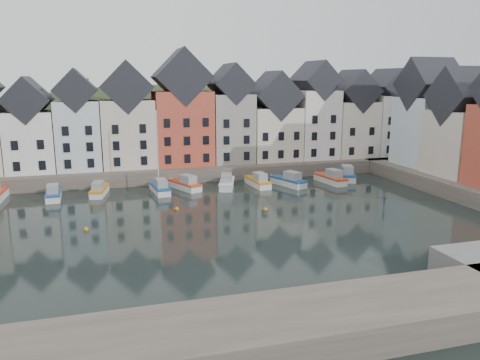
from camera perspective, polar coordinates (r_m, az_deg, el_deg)
name	(u,v)px	position (r m, az deg, el deg)	size (l,w,h in m)	color
ground	(227,228)	(48.78, -1.65, -5.85)	(260.00, 260.00, 0.00)	black
far_quay	(181,167)	(77.13, -7.18, 1.56)	(90.00, 16.00, 2.00)	#51473E
near_wall	(147,349)	(26.99, -11.28, -19.58)	(50.00, 6.00, 2.00)	#51473E
hillside	(165,230)	(106.85, -9.08, -5.99)	(153.60, 70.40, 64.00)	#273319
far_terrace	(202,119)	(74.67, -4.65, 7.37)	(72.37, 8.16, 17.78)	#F1E1C9
right_terrace	(466,125)	(71.39, 25.89, 6.01)	(8.30, 24.25, 16.36)	silver
mooring_buoys	(180,215)	(52.99, -7.30, -4.30)	(20.50, 5.50, 0.50)	orange
boat_b	(53,194)	(64.69, -21.79, -1.59)	(2.08, 5.88, 2.23)	silver
boat_c	(99,190)	(64.92, -16.79, -1.21)	(2.70, 5.78, 2.13)	silver
boat_d	(160,188)	(64.20, -9.72, -0.92)	(2.42, 6.04, 11.25)	silver
boat_e	(185,184)	(65.76, -6.68, -0.54)	(4.21, 6.36, 2.35)	silver
boat_f	(227,183)	(66.27, -1.62, -0.36)	(3.70, 6.43, 2.36)	silver
boat_g	(258,182)	(67.18, 2.22, -0.21)	(2.38, 6.15, 2.31)	silver
boat_h	(289,181)	(67.88, 5.99, -0.11)	(3.99, 6.53, 2.40)	silver
boat_i	(331,178)	(70.51, 11.02, 0.19)	(2.80, 6.45, 2.40)	silver
boat_j	(346,175)	(73.59, 12.80, 0.64)	(4.07, 6.91, 2.53)	silver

